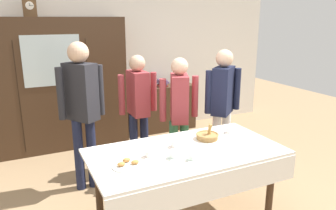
# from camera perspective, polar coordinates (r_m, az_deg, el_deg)

# --- Properties ---
(ground_plane) EXTENTS (12.00, 12.00, 0.00)m
(ground_plane) POSITION_cam_1_polar(r_m,az_deg,el_deg) (3.64, 1.43, -18.06)
(ground_plane) COLOR #997A56
(ground_plane) RESTS_ON ground
(back_wall) EXTENTS (6.40, 0.10, 2.70)m
(back_wall) POSITION_cam_1_polar(r_m,az_deg,el_deg) (5.57, -11.04, 8.31)
(back_wall) COLOR silver
(back_wall) RESTS_ON ground
(dining_table) EXTENTS (1.84, 0.96, 0.77)m
(dining_table) POSITION_cam_1_polar(r_m,az_deg,el_deg) (3.13, 3.48, -9.92)
(dining_table) COLOR #3D2819
(dining_table) RESTS_ON ground
(wall_cabinet) EXTENTS (2.19, 0.46, 2.00)m
(wall_cabinet) POSITION_cam_1_polar(r_m,az_deg,el_deg) (5.18, -19.67, 3.29)
(wall_cabinet) COLOR #3D2819
(wall_cabinet) RESTS_ON ground
(mantel_clock) EXTENTS (0.18, 0.11, 0.24)m
(mantel_clock) POSITION_cam_1_polar(r_m,az_deg,el_deg) (5.07, -23.26, 15.50)
(mantel_clock) COLOR brown
(mantel_clock) RESTS_ON wall_cabinet
(bookshelf_low) EXTENTS (1.20, 0.35, 0.81)m
(bookshelf_low) POSITION_cam_1_polar(r_m,az_deg,el_deg) (5.84, -0.95, -0.57)
(bookshelf_low) COLOR #3D2819
(bookshelf_low) RESTS_ON ground
(book_stack) EXTENTS (0.17, 0.22, 0.12)m
(book_stack) POSITION_cam_1_polar(r_m,az_deg,el_deg) (5.73, -0.97, 3.92)
(book_stack) COLOR #99332D
(book_stack) RESTS_ON bookshelf_low
(tea_cup_near_left) EXTENTS (0.13, 0.13, 0.06)m
(tea_cup_near_left) POSITION_cam_1_polar(r_m,az_deg,el_deg) (3.17, 1.23, -6.98)
(tea_cup_near_left) COLOR white
(tea_cup_near_left) RESTS_ON dining_table
(tea_cup_far_left) EXTENTS (0.13, 0.13, 0.06)m
(tea_cup_far_left) POSITION_cam_1_polar(r_m,az_deg,el_deg) (2.96, -3.34, -8.71)
(tea_cup_far_left) COLOR white
(tea_cup_far_left) RESTS_ON dining_table
(tea_cup_mid_left) EXTENTS (0.13, 0.13, 0.06)m
(tea_cup_mid_left) POSITION_cam_1_polar(r_m,az_deg,el_deg) (3.60, 10.88, -4.50)
(tea_cup_mid_left) COLOR white
(tea_cup_mid_left) RESTS_ON dining_table
(tea_cup_back_edge) EXTENTS (0.13, 0.13, 0.06)m
(tea_cup_back_edge) POSITION_cam_1_polar(r_m,az_deg,el_deg) (2.93, 1.04, -8.91)
(tea_cup_back_edge) COLOR silver
(tea_cup_back_edge) RESTS_ON dining_table
(tea_cup_front_edge) EXTENTS (0.13, 0.13, 0.06)m
(tea_cup_front_edge) POSITION_cam_1_polar(r_m,az_deg,el_deg) (2.91, 4.41, -9.20)
(tea_cup_front_edge) COLOR silver
(tea_cup_front_edge) RESTS_ON dining_table
(bread_basket) EXTENTS (0.24, 0.24, 0.16)m
(bread_basket) POSITION_cam_1_polar(r_m,az_deg,el_deg) (3.39, 6.96, -5.43)
(bread_basket) COLOR #9E7542
(bread_basket) RESTS_ON dining_table
(pastry_plate) EXTENTS (0.28, 0.28, 0.05)m
(pastry_plate) POSITION_cam_1_polar(r_m,az_deg,el_deg) (2.82, -7.09, -10.37)
(pastry_plate) COLOR white
(pastry_plate) RESTS_ON dining_table
(spoon_near_right) EXTENTS (0.12, 0.02, 0.01)m
(spoon_near_right) POSITION_cam_1_polar(r_m,az_deg,el_deg) (2.78, 2.38, -10.88)
(spoon_near_right) COLOR silver
(spoon_near_right) RESTS_ON dining_table
(spoon_far_left) EXTENTS (0.12, 0.02, 0.01)m
(spoon_far_left) POSITION_cam_1_polar(r_m,az_deg,el_deg) (3.13, -2.72, -7.81)
(spoon_far_left) COLOR silver
(spoon_far_left) RESTS_ON dining_table
(person_by_cabinet) EXTENTS (0.52, 0.41, 1.54)m
(person_by_cabinet) POSITION_cam_1_polar(r_m,az_deg,el_deg) (3.94, 1.99, -0.46)
(person_by_cabinet) COLOR #33704C
(person_by_cabinet) RESTS_ON ground
(person_near_right_end) EXTENTS (0.52, 0.36, 1.54)m
(person_near_right_end) POSITION_cam_1_polar(r_m,az_deg,el_deg) (4.22, -5.29, 0.52)
(person_near_right_end) COLOR #191E38
(person_near_right_end) RESTS_ON ground
(person_beside_shelf) EXTENTS (0.52, 0.41, 1.74)m
(person_beside_shelf) POSITION_cam_1_polar(r_m,az_deg,el_deg) (3.78, -15.01, 0.54)
(person_beside_shelf) COLOR #191E38
(person_beside_shelf) RESTS_ON ground
(person_behind_table_right) EXTENTS (0.52, 0.38, 1.62)m
(person_behind_table_right) POSITION_cam_1_polar(r_m,az_deg,el_deg) (4.17, 9.63, 0.95)
(person_behind_table_right) COLOR silver
(person_behind_table_right) RESTS_ON ground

